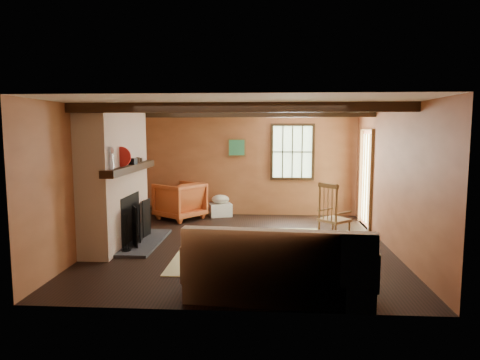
# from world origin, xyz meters

# --- Properties ---
(ground) EXTENTS (5.50, 5.50, 0.00)m
(ground) POSITION_xyz_m (0.00, 0.00, 0.00)
(ground) COLOR black
(ground) RESTS_ON ground
(room_envelope) EXTENTS (5.02, 5.52, 2.44)m
(room_envelope) POSITION_xyz_m (0.22, 0.26, 1.63)
(room_envelope) COLOR #A35D39
(room_envelope) RESTS_ON ground
(fireplace) EXTENTS (1.02, 2.30, 2.40)m
(fireplace) POSITION_xyz_m (-2.23, -0.00, 1.10)
(fireplace) COLOR #9F493D
(fireplace) RESTS_ON ground
(rug) EXTENTS (2.50, 3.00, 0.01)m
(rug) POSITION_xyz_m (0.20, -0.20, 0.00)
(rug) COLOR tan
(rug) RESTS_ON ground
(rocking_chair) EXTENTS (0.87, 0.84, 1.10)m
(rocking_chair) POSITION_xyz_m (1.58, 0.22, 0.46)
(rocking_chair) COLOR #A77C51
(rocking_chair) RESTS_ON ground
(sofa) EXTENTS (2.30, 1.16, 0.90)m
(sofa) POSITION_xyz_m (0.57, -2.26, 0.32)
(sofa) COLOR silver
(sofa) RESTS_ON ground
(firewood_pile) EXTENTS (0.68, 0.12, 0.25)m
(firewood_pile) POSITION_xyz_m (-2.05, 2.55, 0.12)
(firewood_pile) COLOR brown
(firewood_pile) RESTS_ON ground
(laundry_basket) EXTENTS (0.59, 0.51, 0.30)m
(laundry_basket) POSITION_xyz_m (-0.67, 2.51, 0.15)
(laundry_basket) COLOR white
(laundry_basket) RESTS_ON ground
(basket_pillow) EXTENTS (0.49, 0.43, 0.21)m
(basket_pillow) POSITION_xyz_m (-0.67, 2.51, 0.40)
(basket_pillow) COLOR silver
(basket_pillow) RESTS_ON laundry_basket
(armchair) EXTENTS (1.28, 1.27, 0.84)m
(armchair) POSITION_xyz_m (-1.55, 2.13, 0.42)
(armchair) COLOR #BF6026
(armchair) RESTS_ON ground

